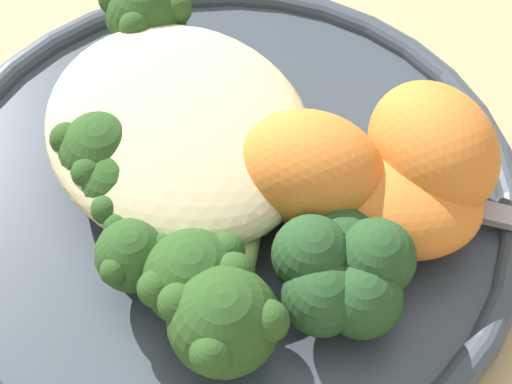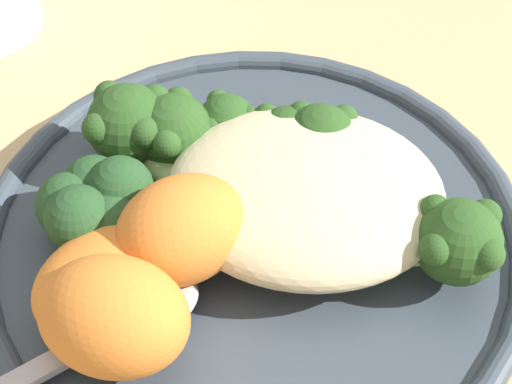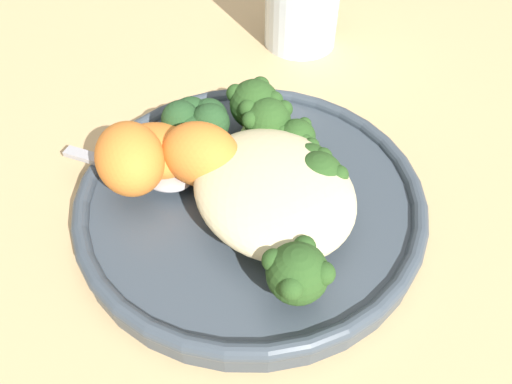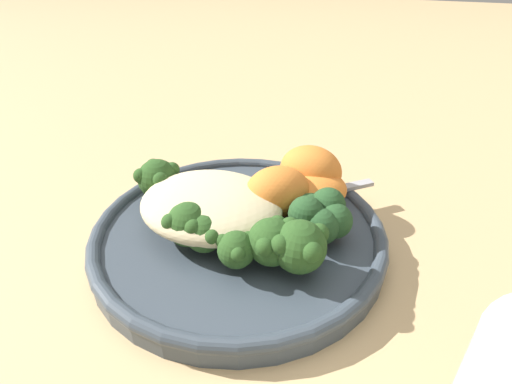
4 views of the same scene
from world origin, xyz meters
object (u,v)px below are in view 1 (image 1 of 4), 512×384
object	(u,v)px
plate	(228,207)
broccoli_stalk_4	(169,229)
broccoli_stalk_5	(206,254)
broccoli_stalk_1	(166,118)
broccoli_stalk_6	(228,296)
spoon	(396,189)
kale_tuft	(343,270)
sweet_potato_chunk_1	(400,200)
broccoli_stalk_0	(165,42)
broccoli_stalk_3	(146,184)
sweet_potato_chunk_2	(433,148)
quinoa_mound	(178,129)
sweet_potato_chunk_0	(310,169)
broccoli_stalk_2	(133,158)

from	to	relation	value
plate	broccoli_stalk_4	size ratio (longest dim) A/B	2.69
broccoli_stalk_5	broccoli_stalk_1	bearing A→B (deg)	-144.36
broccoli_stalk_6	spoon	size ratio (longest dim) A/B	1.06
broccoli_stalk_5	kale_tuft	distance (m)	0.05
sweet_potato_chunk_1	plate	bearing A→B (deg)	-134.76
broccoli_stalk_0	broccoli_stalk_3	bearing A→B (deg)	146.77
spoon	broccoli_stalk_0	bearing A→B (deg)	159.67
kale_tuft	broccoli_stalk_5	bearing A→B (deg)	-131.33
broccoli_stalk_1	kale_tuft	distance (m)	0.10
broccoli_stalk_5	spoon	world-z (taller)	broccoli_stalk_5
sweet_potato_chunk_2	kale_tuft	bearing A→B (deg)	-68.66
quinoa_mound	broccoli_stalk_1	xyz separation A→B (m)	(-0.01, -0.00, -0.00)
broccoli_stalk_5	sweet_potato_chunk_0	xyz separation A→B (m)	(-0.01, 0.05, 0.01)
quinoa_mound	broccoli_stalk_1	bearing A→B (deg)	-179.79
broccoli_stalk_5	sweet_potato_chunk_1	distance (m)	0.08
plate	broccoli_stalk_0	xyz separation A→B (m)	(-0.07, 0.01, 0.03)
broccoli_stalk_5	sweet_potato_chunk_1	xyz separation A→B (m)	(0.02, 0.07, -0.00)
broccoli_stalk_0	sweet_potato_chunk_1	size ratio (longest dim) A/B	1.96
broccoli_stalk_2	broccoli_stalk_4	distance (m)	0.03
broccoli_stalk_5	sweet_potato_chunk_1	world-z (taller)	broccoli_stalk_5
broccoli_stalk_3	spoon	size ratio (longest dim) A/B	0.91
broccoli_stalk_4	broccoli_stalk_5	distance (m)	0.02
plate	broccoli_stalk_1	bearing A→B (deg)	-170.25
broccoli_stalk_3	sweet_potato_chunk_2	bearing A→B (deg)	168.79
quinoa_mound	broccoli_stalk_6	bearing A→B (deg)	-16.53
sweet_potato_chunk_2	broccoli_stalk_1	bearing A→B (deg)	-135.22
plate	spoon	world-z (taller)	spoon
broccoli_stalk_6	sweet_potato_chunk_1	world-z (taller)	broccoli_stalk_6
broccoli_stalk_4	broccoli_stalk_2	bearing A→B (deg)	-109.46
sweet_potato_chunk_2	broccoli_stalk_2	bearing A→B (deg)	-123.06
spoon	sweet_potato_chunk_2	bearing A→B (deg)	40.29
broccoli_stalk_2	broccoli_stalk_0	bearing A→B (deg)	-98.37
broccoli_stalk_3	sweet_potato_chunk_1	bearing A→B (deg)	158.51
broccoli_stalk_2	broccoli_stalk_3	bearing A→B (deg)	115.24
quinoa_mound	sweet_potato_chunk_1	bearing A→B (deg)	36.41
broccoli_stalk_5	sweet_potato_chunk_2	distance (m)	0.10
broccoli_stalk_0	sweet_potato_chunk_2	distance (m)	0.13
broccoli_stalk_0	broccoli_stalk_3	size ratio (longest dim) A/B	1.50
broccoli_stalk_0	broccoli_stalk_2	world-z (taller)	broccoli_stalk_0
broccoli_stalk_2	kale_tuft	distance (m)	0.09
broccoli_stalk_3	sweet_potato_chunk_2	size ratio (longest dim) A/B	1.41
plate	kale_tuft	bearing A→B (deg)	10.20
broccoli_stalk_5	sweet_potato_chunk_2	xyz separation A→B (m)	(0.01, 0.10, 0.01)
plate	sweet_potato_chunk_2	world-z (taller)	sweet_potato_chunk_2
plate	sweet_potato_chunk_2	bearing A→B (deg)	60.57
broccoli_stalk_6	broccoli_stalk_4	bearing A→B (deg)	-137.02
sweet_potato_chunk_1	spoon	xyz separation A→B (m)	(-0.01, 0.01, -0.01)
broccoli_stalk_2	sweet_potato_chunk_2	bearing A→B (deg)	178.29
quinoa_mound	kale_tuft	bearing A→B (deg)	11.24
broccoli_stalk_0	broccoli_stalk_5	bearing A→B (deg)	160.36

